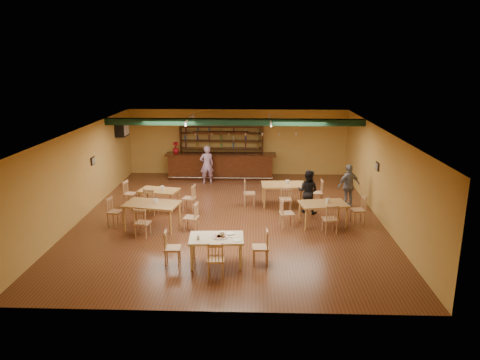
{
  "coord_description": "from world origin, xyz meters",
  "views": [
    {
      "loc": [
        0.84,
        -14.64,
        5.25
      ],
      "look_at": [
        0.31,
        0.6,
        1.15
      ],
      "focal_mm": 34.04,
      "sensor_mm": 36.0,
      "label": 1
    }
  ],
  "objects_px": {
    "near_table": "(217,251)",
    "patron_right_a": "(308,191)",
    "dining_table_c": "(152,216)",
    "bar_counter": "(221,166)",
    "dining_table_b": "(283,195)",
    "dining_table_d": "(323,214)",
    "patron_bar": "(207,165)",
    "dining_table_a": "(159,199)"
  },
  "relations": [
    {
      "from": "dining_table_a",
      "to": "near_table",
      "type": "bearing_deg",
      "value": -49.73
    },
    {
      "from": "bar_counter",
      "to": "near_table",
      "type": "xyz_separation_m",
      "value": [
        0.56,
        -8.81,
        -0.19
      ]
    },
    {
      "from": "near_table",
      "to": "bar_counter",
      "type": "bearing_deg",
      "value": 90.34
    },
    {
      "from": "near_table",
      "to": "dining_table_b",
      "type": "bearing_deg",
      "value": 64.83
    },
    {
      "from": "bar_counter",
      "to": "dining_table_b",
      "type": "distance_m",
      "value": 4.56
    },
    {
      "from": "dining_table_b",
      "to": "near_table",
      "type": "xyz_separation_m",
      "value": [
        -2.03,
        -5.05,
        -0.02
      ]
    },
    {
      "from": "dining_table_c",
      "to": "near_table",
      "type": "relative_size",
      "value": 1.19
    },
    {
      "from": "bar_counter",
      "to": "patron_bar",
      "type": "bearing_deg",
      "value": -123.18
    },
    {
      "from": "dining_table_b",
      "to": "dining_table_c",
      "type": "height_order",
      "value": "dining_table_c"
    },
    {
      "from": "dining_table_b",
      "to": "dining_table_c",
      "type": "bearing_deg",
      "value": -152.38
    },
    {
      "from": "dining_table_c",
      "to": "near_table",
      "type": "distance_m",
      "value": 3.38
    },
    {
      "from": "bar_counter",
      "to": "dining_table_a",
      "type": "relative_size",
      "value": 3.56
    },
    {
      "from": "patron_bar",
      "to": "dining_table_a",
      "type": "bearing_deg",
      "value": 50.63
    },
    {
      "from": "dining_table_c",
      "to": "bar_counter",
      "type": "bearing_deg",
      "value": 84.94
    },
    {
      "from": "bar_counter",
      "to": "dining_table_c",
      "type": "relative_size",
      "value": 2.93
    },
    {
      "from": "near_table",
      "to": "patron_right_a",
      "type": "bearing_deg",
      "value": 53.07
    },
    {
      "from": "dining_table_d",
      "to": "patron_right_a",
      "type": "bearing_deg",
      "value": 96.15
    },
    {
      "from": "dining_table_a",
      "to": "near_table",
      "type": "xyz_separation_m",
      "value": [
        2.46,
        -4.52,
        0.03
      ]
    },
    {
      "from": "dining_table_d",
      "to": "patron_bar",
      "type": "height_order",
      "value": "patron_bar"
    },
    {
      "from": "dining_table_a",
      "to": "near_table",
      "type": "relative_size",
      "value": 0.98
    },
    {
      "from": "dining_table_d",
      "to": "near_table",
      "type": "relative_size",
      "value": 1.06
    },
    {
      "from": "dining_table_a",
      "to": "dining_table_b",
      "type": "xyz_separation_m",
      "value": [
        4.49,
        0.53,
        0.05
      ]
    },
    {
      "from": "dining_table_c",
      "to": "dining_table_d",
      "type": "distance_m",
      "value": 5.47
    },
    {
      "from": "bar_counter",
      "to": "near_table",
      "type": "height_order",
      "value": "bar_counter"
    },
    {
      "from": "patron_bar",
      "to": "dining_table_d",
      "type": "bearing_deg",
      "value": 112.81
    },
    {
      "from": "bar_counter",
      "to": "patron_bar",
      "type": "distance_m",
      "value": 1.02
    },
    {
      "from": "patron_bar",
      "to": "near_table",
      "type": "bearing_deg",
      "value": 79.91
    },
    {
      "from": "patron_bar",
      "to": "patron_right_a",
      "type": "xyz_separation_m",
      "value": [
        3.93,
        -3.73,
        -0.05
      ]
    },
    {
      "from": "dining_table_c",
      "to": "patron_right_a",
      "type": "distance_m",
      "value": 5.38
    },
    {
      "from": "dining_table_d",
      "to": "patron_right_a",
      "type": "distance_m",
      "value": 1.36
    },
    {
      "from": "near_table",
      "to": "patron_right_a",
      "type": "distance_m",
      "value": 5.12
    },
    {
      "from": "dining_table_b",
      "to": "dining_table_d",
      "type": "height_order",
      "value": "dining_table_b"
    },
    {
      "from": "bar_counter",
      "to": "dining_table_d",
      "type": "distance_m",
      "value": 6.91
    },
    {
      "from": "patron_right_a",
      "to": "bar_counter",
      "type": "bearing_deg",
      "value": -29.13
    },
    {
      "from": "dining_table_d",
      "to": "patron_bar",
      "type": "relative_size",
      "value": 0.91
    },
    {
      "from": "dining_table_b",
      "to": "dining_table_d",
      "type": "distance_m",
      "value": 2.35
    },
    {
      "from": "near_table",
      "to": "patron_right_a",
      "type": "relative_size",
      "value": 0.92
    },
    {
      "from": "dining_table_b",
      "to": "bar_counter",
      "type": "bearing_deg",
      "value": 121.63
    },
    {
      "from": "dining_table_a",
      "to": "near_table",
      "type": "height_order",
      "value": "near_table"
    },
    {
      "from": "dining_table_a",
      "to": "dining_table_d",
      "type": "relative_size",
      "value": 0.93
    },
    {
      "from": "dining_table_c",
      "to": "dining_table_d",
      "type": "bearing_deg",
      "value": 15.13
    },
    {
      "from": "dining_table_b",
      "to": "patron_bar",
      "type": "xyz_separation_m",
      "value": [
        -3.13,
        2.93,
        0.42
      ]
    }
  ]
}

